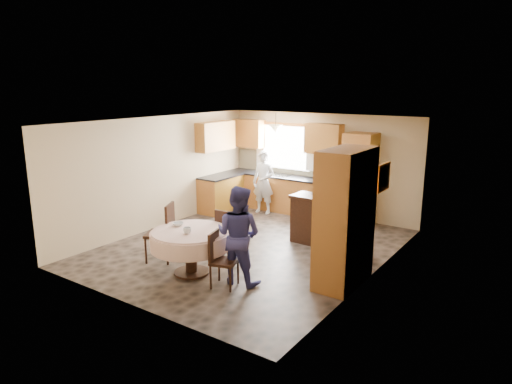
{
  "coord_description": "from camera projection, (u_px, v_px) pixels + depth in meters",
  "views": [
    {
      "loc": [
        5.0,
        -7.03,
        3.17
      ],
      "look_at": [
        -0.07,
        0.3,
        1.07
      ],
      "focal_mm": 32.0,
      "sensor_mm": 36.0,
      "label": 1
    }
  ],
  "objects": [
    {
      "name": "microwave",
      "position": [
        329.0,
        176.0,
        10.78
      ],
      "size": [
        0.54,
        0.4,
        0.28
      ],
      "primitive_type": "imported",
      "rotation": [
        0.0,
        0.0,
        -0.14
      ],
      "color": "silver",
      "rests_on": "counter_back"
    },
    {
      "name": "dining_table",
      "position": [
        191.0,
        240.0,
        7.72
      ],
      "size": [
        1.36,
        1.36,
        0.77
      ],
      "color": "#351A0E",
      "rests_on": "floor"
    },
    {
      "name": "floor",
      "position": [
        250.0,
        247.0,
        9.13
      ],
      "size": [
        5.0,
        6.0,
        0.01
      ],
      "primitive_type": "cube",
      "color": "brown",
      "rests_on": "ground"
    },
    {
      "name": "bowl_sideboard",
      "position": [
        310.0,
        197.0,
        9.23
      ],
      "size": [
        0.25,
        0.25,
        0.05
      ],
      "primitive_type": "imported",
      "rotation": [
        0.0,
        0.0,
        0.38
      ],
      "color": "#B2B2B2",
      "rests_on": "sideboard"
    },
    {
      "name": "base_cab_back",
      "position": [
        284.0,
        194.0,
        11.66
      ],
      "size": [
        3.3,
        0.6,
        0.88
      ],
      "primitive_type": "cube",
      "color": "#C76A35",
      "rests_on": "floor"
    },
    {
      "name": "curtain_left",
      "position": [
        260.0,
        144.0,
        12.06
      ],
      "size": [
        0.22,
        0.02,
        1.15
      ],
      "primitive_type": "cube",
      "color": "white",
      "rests_on": "wall_back"
    },
    {
      "name": "chair_left",
      "position": [
        164.0,
        229.0,
        8.31
      ],
      "size": [
        0.63,
        0.63,
        1.08
      ],
      "rotation": [
        0.0,
        0.0,
        -1.09
      ],
      "color": "#351A0E",
      "rests_on": "floor"
    },
    {
      "name": "wall_back",
      "position": [
        320.0,
        164.0,
        11.24
      ],
      "size": [
        5.0,
        0.02,
        2.5
      ],
      "primitive_type": "cube",
      "color": "tan",
      "rests_on": "floor"
    },
    {
      "name": "wall_left",
      "position": [
        159.0,
        172.0,
        10.22
      ],
      "size": [
        0.02,
        6.0,
        2.5
      ],
      "primitive_type": "cube",
      "color": "tan",
      "rests_on": "floor"
    },
    {
      "name": "cupboard",
      "position": [
        345.0,
        218.0,
        7.22
      ],
      "size": [
        0.58,
        1.16,
        2.22
      ],
      "primitive_type": "cube",
      "color": "#C76A35",
      "rests_on": "floor"
    },
    {
      "name": "counter_back",
      "position": [
        284.0,
        176.0,
        11.55
      ],
      "size": [
        3.3,
        0.64,
        0.04
      ],
      "primitive_type": "cube",
      "color": "black",
      "rests_on": "base_cab_back"
    },
    {
      "name": "oven_upper",
      "position": [
        354.0,
        173.0,
        10.1
      ],
      "size": [
        0.56,
        0.01,
        0.45
      ],
      "primitive_type": "cube",
      "color": "black",
      "rests_on": "oven_tower"
    },
    {
      "name": "bowl_table",
      "position": [
        178.0,
        224.0,
        7.93
      ],
      "size": [
        0.24,
        0.24,
        0.06
      ],
      "primitive_type": "imported",
      "rotation": [
        0.0,
        0.0,
        0.3
      ],
      "color": "#B2B2B2",
      "rests_on": "dining_table"
    },
    {
      "name": "wall_right",
      "position": [
        374.0,
        205.0,
        7.46
      ],
      "size": [
        0.02,
        6.0,
        2.5
      ],
      "primitive_type": "cube",
      "color": "tan",
      "rests_on": "floor"
    },
    {
      "name": "person_sink",
      "position": [
        263.0,
        182.0,
        11.4
      ],
      "size": [
        0.62,
        0.45,
        1.58
      ],
      "primitive_type": "imported",
      "rotation": [
        0.0,
        0.0,
        0.13
      ],
      "color": "silver",
      "rests_on": "floor"
    },
    {
      "name": "bottle_sideboard",
      "position": [
        345.0,
        196.0,
        8.79
      ],
      "size": [
        0.13,
        0.13,
        0.29
      ],
      "primitive_type": "imported",
      "rotation": [
        0.0,
        0.0,
        0.14
      ],
      "color": "silver",
      "rests_on": "sideboard"
    },
    {
      "name": "counter_left",
      "position": [
        221.0,
        176.0,
        11.58
      ],
      "size": [
        0.64,
        1.2,
        0.04
      ],
      "primitive_type": "cube",
      "color": "black",
      "rests_on": "base_cab_left"
    },
    {
      "name": "wall_cab_left",
      "position": [
        249.0,
        133.0,
        12.09
      ],
      "size": [
        0.85,
        0.33,
        0.72
      ],
      "primitive_type": "cube",
      "color": "#BB762E",
      "rests_on": "wall_back"
    },
    {
      "name": "window",
      "position": [
        285.0,
        147.0,
        11.7
      ],
      "size": [
        1.4,
        0.03,
        1.1
      ],
      "primitive_type": "cube",
      "color": "white",
      "rests_on": "wall_back"
    },
    {
      "name": "person_dining",
      "position": [
        239.0,
        235.0,
        7.34
      ],
      "size": [
        0.86,
        0.7,
        1.62
      ],
      "primitive_type": "imported",
      "rotation": [
        0.0,
        0.0,
        3.26
      ],
      "color": "navy",
      "rests_on": "floor"
    },
    {
      "name": "wall_cab_side",
      "position": [
        216.0,
        136.0,
        11.42
      ],
      "size": [
        0.33,
        1.2,
        0.72
      ],
      "primitive_type": "cube",
      "color": "#BB762E",
      "rests_on": "wall_left"
    },
    {
      "name": "backsplash",
      "position": [
        290.0,
        164.0,
        11.72
      ],
      "size": [
        3.3,
        0.02,
        0.55
      ],
      "primitive_type": "cube",
      "color": "beige",
      "rests_on": "wall_back"
    },
    {
      "name": "wall_cab_right",
      "position": [
        324.0,
        139.0,
        10.87
      ],
      "size": [
        0.9,
        0.33,
        0.72
      ],
      "primitive_type": "cube",
      "color": "#BB762E",
      "rests_on": "wall_back"
    },
    {
      "name": "oven_tower",
      "position": [
        359.0,
        179.0,
        10.4
      ],
      "size": [
        0.66,
        0.62,
        2.12
      ],
      "primitive_type": "cube",
      "color": "#C76A35",
      "rests_on": "floor"
    },
    {
      "name": "base_cab_left",
      "position": [
        221.0,
        194.0,
        11.68
      ],
      "size": [
        0.6,
        1.2,
        0.88
      ],
      "primitive_type": "cube",
      "color": "#C76A35",
      "rests_on": "floor"
    },
    {
      "name": "space_heater",
      "position": [
        346.0,
        245.0,
        8.49
      ],
      "size": [
        0.45,
        0.39,
        0.52
      ],
      "primitive_type": "cube",
      "rotation": [
        0.0,
        0.0,
        0.41
      ],
      "color": "black",
      "rests_on": "floor"
    },
    {
      "name": "pendant",
      "position": [
        276.0,
        128.0,
        11.19
      ],
      "size": [
        0.36,
        0.36,
        0.18
      ],
      "primitive_type": "cone",
      "rotation": [
        3.14,
        0.0,
        0.0
      ],
      "color": "beige",
      "rests_on": "ceiling"
    },
    {
      "name": "sideboard",
      "position": [
        322.0,
        223.0,
        9.18
      ],
      "size": [
        1.31,
        0.58,
        0.93
      ],
      "primitive_type": "cube",
      "rotation": [
        0.0,
        0.0,
        -0.03
      ],
      "color": "#351A0E",
      "rests_on": "floor"
    },
    {
      "name": "oven_lower",
      "position": [
        353.0,
        195.0,
        10.22
      ],
      "size": [
        0.56,
        0.01,
        0.45
      ],
      "primitive_type": "cube",
      "color": "black",
      "rests_on": "oven_tower"
    },
    {
      "name": "chair_right",
      "position": [
        220.0,
        257.0,
        7.27
      ],
      "size": [
        0.48,
        0.48,
        0.9
      ],
      "rotation": [
        0.0,
        0.0,
        1.84
      ],
      "color": "#351A0E",
      "rests_on": "floor"
    },
    {
      "name": "curtain_right",
      "position": [
        310.0,
        148.0,
        11.23
      ],
      "size": [
        0.22,
        0.02,
        1.15
      ],
      "primitive_type": "cube",
      "color": "white",
      "rests_on": "wall_back"
    },
    {
      "name": "chair_back",
      "position": [
        228.0,
        233.0,
        8.27
      ],
      "size": [
        0.47,
        0.47,
        0.99
      ],
      "rotation": [
        0.0,
        0.0,
        3.25
      ],
      "color": "#351A0E",
      "rests_on": "floor"
    },
    {
      "name": "wall_front",
      "position": [
        127.0,
        224.0,
        6.44
      ],
      "size": [
        5.0,
        0.02,
        2.5
      ],
      "primitive_type": "cube",
      "color": "tan",
      "rests_on": "floor"
    },
    {
      "name": "ceiling",
      "position": [
        250.0,
        121.0,
        8.55
      ],
      "size": [
        5.0,
        6.0,
        0.01
      ],
      "primitive_type": "cube",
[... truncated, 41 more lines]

